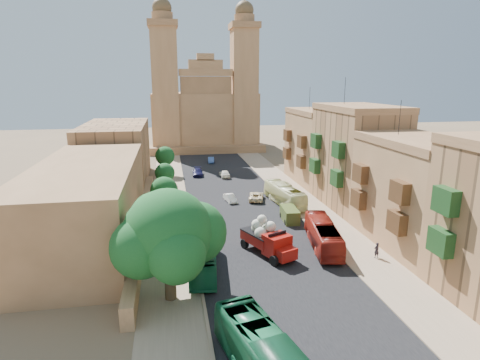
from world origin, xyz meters
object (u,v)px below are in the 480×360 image
object	(u,v)px
pedestrian_c	(327,231)
red_truck	(268,238)
bus_red_east	(323,235)
bus_cream_east	(284,195)
church	(204,111)
street_tree_d	(165,156)
olive_pickup	(290,215)
car_white_a	(230,198)
car_cream	(256,196)
bus_green_north	(203,256)
car_white_b	(225,174)
pedestrian_a	(377,250)
ficus_tree	(169,236)
car_blue_a	(213,216)
street_tree_a	(164,230)
car_blue_b	(211,160)
street_tree_b	(164,191)
car_dkblue	(198,172)
street_tree_c	(165,173)

from	to	relation	value
pedestrian_c	red_truck	bearing A→B (deg)	-61.37
bus_red_east	bus_cream_east	world-z (taller)	bus_cream_east
church	street_tree_d	size ratio (longest dim) A/B	6.75
bus_red_east	olive_pickup	bearing A→B (deg)	-72.99
bus_red_east	car_white_a	xyz separation A→B (m)	(-7.01, 17.80, -0.83)
car_cream	bus_green_north	bearing A→B (deg)	80.05
car_white_b	pedestrian_a	size ratio (longest dim) A/B	2.42
bus_cream_east	car_white_a	distance (m)	7.78
car_cream	church	bearing A→B (deg)	-71.95
ficus_tree	bus_cream_east	size ratio (longest dim) A/B	0.90
bus_cream_east	car_blue_a	size ratio (longest dim) A/B	2.99
street_tree_d	car_blue_a	world-z (taller)	street_tree_d
ficus_tree	street_tree_d	xyz separation A→B (m)	(-0.58, 43.99, -1.72)
car_white_b	red_truck	bearing A→B (deg)	87.05
street_tree_a	bus_green_north	bearing A→B (deg)	-44.24
red_truck	bus_green_north	world-z (taller)	red_truck
olive_pickup	pedestrian_a	world-z (taller)	olive_pickup
church	pedestrian_a	bearing A→B (deg)	-81.61
bus_red_east	car_blue_b	xyz separation A→B (m)	(-6.68, 46.82, -0.79)
bus_cream_east	church	bearing A→B (deg)	-90.43
olive_pickup	pedestrian_c	bearing A→B (deg)	-69.39
street_tree_b	pedestrian_c	world-z (taller)	street_tree_b
car_dkblue	olive_pickup	bearing A→B (deg)	-66.90
car_white_a	car_dkblue	size ratio (longest dim) A/B	0.75
ficus_tree	car_blue_a	xyz separation A→B (m)	(5.24, 17.93, -4.75)
street_tree_b	street_tree_c	world-z (taller)	street_tree_b
car_cream	car_blue_b	size ratio (longest dim) A/B	1.23
ficus_tree	car_cream	bearing A→B (deg)	64.00
street_tree_a	car_blue_a	xyz separation A→B (m)	(5.82, 9.94, -2.28)
ficus_tree	olive_pickup	distance (m)	22.12
street_tree_b	car_white_b	bearing A→B (deg)	63.09
bus_green_north	car_dkblue	world-z (taller)	bus_green_north
street_tree_d	car_white_a	size ratio (longest dim) A/B	1.63
ficus_tree	bus_green_north	world-z (taller)	ficus_tree
church	street_tree_c	bearing A→B (deg)	-103.21
ficus_tree	car_cream	distance (m)	28.78
street_tree_c	car_blue_a	bearing A→B (deg)	-67.50
church	car_blue_a	xyz separation A→B (m)	(-4.18, -56.67, -8.94)
bus_green_north	pedestrian_a	xyz separation A→B (m)	(16.89, -0.40, -0.54)
red_truck	car_blue_a	world-z (taller)	red_truck
bus_red_east	car_dkblue	bearing A→B (deg)	-63.34
street_tree_d	bus_green_north	distance (m)	39.63
street_tree_a	street_tree_b	distance (m)	12.02
car_blue_a	car_white_b	distance (m)	23.23
bus_cream_east	car_blue_a	distance (m)	11.80
car_white_b	pedestrian_c	bearing A→B (deg)	100.47
street_tree_c	church	bearing A→B (deg)	76.79
olive_pickup	car_dkblue	world-z (taller)	olive_pickup
street_tree_d	car_dkblue	world-z (taller)	street_tree_d
street_tree_a	car_white_b	world-z (taller)	street_tree_a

